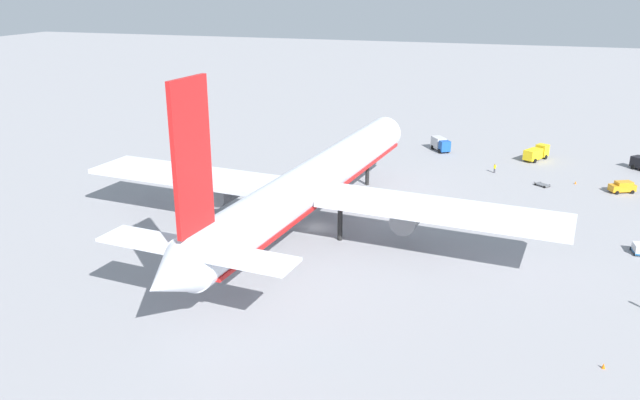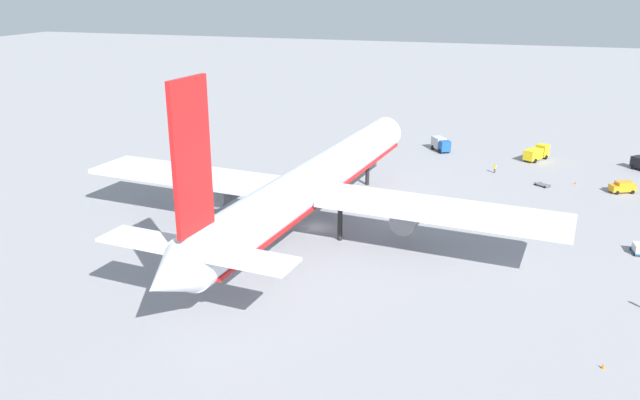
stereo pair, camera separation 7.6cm
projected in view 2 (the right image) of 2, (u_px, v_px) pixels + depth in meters
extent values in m
plane|color=gray|center=(316.00, 227.00, 94.25)|extent=(600.00, 600.00, 0.00)
cylinder|color=silver|center=(316.00, 179.00, 91.83)|extent=(64.43, 12.46, 6.09)
cone|color=silver|center=(389.00, 130.00, 121.73)|extent=(5.44, 6.42, 5.97)
cone|color=silver|center=(169.00, 278.00, 61.41)|extent=(6.64, 6.36, 5.78)
cube|color=red|center=(192.00, 157.00, 62.25)|extent=(6.02, 1.10, 15.53)
cube|color=silver|center=(147.00, 240.00, 67.21)|extent=(5.39, 10.51, 0.36)
cube|color=silver|center=(246.00, 259.00, 62.69)|extent=(5.39, 10.51, 0.36)
cube|color=silver|center=(192.00, 176.00, 96.60)|extent=(12.17, 33.02, 0.70)
cylinder|color=slate|center=(224.00, 192.00, 96.36)|extent=(6.19, 4.26, 3.69)
cube|color=silver|center=(442.00, 210.00, 82.11)|extent=(12.17, 33.02, 0.70)
cylinder|color=slate|center=(407.00, 218.00, 85.49)|extent=(5.29, 3.96, 3.49)
cylinder|color=black|center=(367.00, 173.00, 112.99)|extent=(0.70, 0.70, 4.35)
cylinder|color=black|center=(276.00, 215.00, 92.67)|extent=(0.70, 0.70, 4.35)
cylinder|color=black|center=(340.00, 225.00, 88.86)|extent=(0.70, 0.70, 4.35)
cube|color=red|center=(316.00, 190.00, 92.38)|extent=(61.85, 11.90, 0.50)
cube|color=#194CA5|center=(445.00, 146.00, 133.89)|extent=(2.52, 2.65, 2.16)
cube|color=#B2B2B7|center=(439.00, 142.00, 136.57)|extent=(4.00, 3.62, 2.32)
cube|color=black|center=(446.00, 144.00, 133.18)|extent=(1.03, 1.51, 0.95)
cylinder|color=black|center=(449.00, 151.00, 134.65)|extent=(0.92, 0.74, 0.90)
cylinder|color=black|center=(440.00, 151.00, 134.13)|extent=(0.92, 0.74, 0.90)
cylinder|color=black|center=(441.00, 147.00, 137.86)|extent=(0.92, 0.74, 0.90)
cylinder|color=black|center=(433.00, 147.00, 137.33)|extent=(0.92, 0.74, 0.90)
cube|color=yellow|center=(542.00, 150.00, 130.15)|extent=(2.77, 2.82, 2.39)
cube|color=yellow|center=(533.00, 154.00, 127.97)|extent=(4.58, 3.88, 2.00)
cube|color=black|center=(544.00, 147.00, 130.39)|extent=(0.96, 1.58, 1.05)
cylinder|color=black|center=(537.00, 155.00, 131.16)|extent=(0.93, 0.71, 0.90)
cylinder|color=black|center=(546.00, 157.00, 129.67)|extent=(0.93, 0.71, 0.90)
cylinder|color=black|center=(526.00, 159.00, 128.50)|extent=(0.93, 0.71, 0.90)
cylinder|color=black|center=(535.00, 161.00, 127.01)|extent=(0.93, 0.71, 0.90)
cylinder|color=black|center=(633.00, 167.00, 122.70)|extent=(0.84, 0.85, 0.90)
cube|color=orange|center=(622.00, 188.00, 109.22)|extent=(3.50, 4.65, 1.10)
cube|color=orange|center=(624.00, 183.00, 108.98)|extent=(2.68, 3.18, 0.55)
cylinder|color=black|center=(617.00, 193.00, 108.36)|extent=(0.47, 0.67, 0.64)
cylinder|color=black|center=(611.00, 189.00, 110.09)|extent=(0.47, 0.67, 0.64)
cylinder|color=black|center=(633.00, 192.00, 108.71)|extent=(0.47, 0.67, 0.64)
cylinder|color=black|center=(626.00, 189.00, 110.45)|extent=(0.47, 0.67, 0.64)
cube|color=#26598C|center=(638.00, 251.00, 85.07)|extent=(2.80, 1.70, 0.15)
cylinder|color=#333338|center=(635.00, 247.00, 86.58)|extent=(0.61, 0.15, 0.08)
cube|color=silver|center=(639.00, 248.00, 84.89)|extent=(2.36, 1.51, 0.97)
cylinder|color=black|center=(631.00, 249.00, 86.16)|extent=(0.41, 0.17, 0.40)
cylinder|color=black|center=(634.00, 255.00, 84.28)|extent=(0.41, 0.17, 0.40)
cube|color=#595B60|center=(543.00, 185.00, 112.80)|extent=(2.62, 2.83, 0.15)
cylinder|color=#333338|center=(535.00, 183.00, 114.00)|extent=(0.43, 0.53, 0.08)
cylinder|color=black|center=(536.00, 184.00, 113.18)|extent=(0.34, 0.39, 0.40)
cylinder|color=black|center=(541.00, 183.00, 113.94)|extent=(0.34, 0.39, 0.40)
cylinder|color=black|center=(545.00, 187.00, 111.72)|extent=(0.34, 0.39, 0.40)
cylinder|color=black|center=(550.00, 186.00, 112.47)|extent=(0.34, 0.39, 0.40)
cylinder|color=#3F3F47|center=(495.00, 171.00, 120.49)|extent=(0.45, 0.45, 0.88)
cylinder|color=yellow|center=(495.00, 167.00, 120.24)|extent=(0.56, 0.56, 0.66)
sphere|color=#8C6647|center=(495.00, 164.00, 120.10)|extent=(0.24, 0.24, 0.24)
cone|color=orange|center=(603.00, 366.00, 59.83)|extent=(0.36, 0.36, 0.55)
cone|color=orange|center=(576.00, 183.00, 113.97)|extent=(0.36, 0.36, 0.55)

